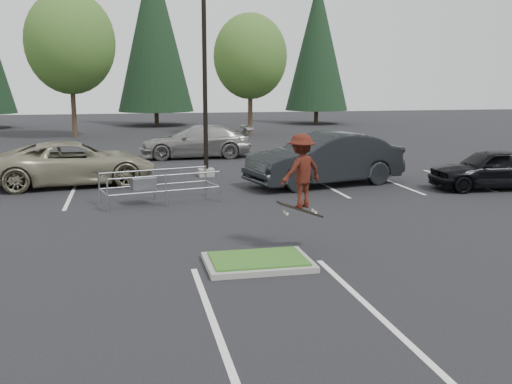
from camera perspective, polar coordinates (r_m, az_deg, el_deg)
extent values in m
plane|color=black|center=(12.64, 0.19, -6.97)|extent=(120.00, 120.00, 0.00)
cube|color=gray|center=(12.63, 0.19, -6.71)|extent=(2.20, 1.60, 0.12)
cube|color=#255A1C|center=(12.60, 0.19, -6.38)|extent=(1.95, 1.35, 0.05)
cube|color=white|center=(21.20, -17.18, -0.24)|extent=(0.12, 5.20, 0.01)
cube|color=white|center=(22.28, 6.53, 0.68)|extent=(0.12, 5.20, 0.01)
cube|color=white|center=(23.28, 12.84, 0.91)|extent=(0.12, 5.20, 0.01)
cube|color=white|center=(24.54, 18.57, 1.11)|extent=(0.12, 5.20, 0.01)
cube|color=white|center=(9.64, -3.91, -12.71)|extent=(0.12, 6.00, 0.01)
cube|color=white|center=(10.35, 11.35, -11.24)|extent=(0.12, 6.00, 0.01)
cube|color=gray|center=(24.25, -4.76, 1.87)|extent=(0.60, 0.60, 0.30)
cylinder|color=black|center=(24.00, -4.94, 13.39)|extent=(0.18, 0.18, 10.00)
cylinder|color=#38281C|center=(42.46, -16.96, 7.35)|extent=(0.32, 0.32, 3.50)
ellipsoid|color=#315F23|center=(42.48, -17.29, 13.43)|extent=(5.89, 5.89, 6.77)
sphere|color=#315F23|center=(42.10, -16.44, 12.50)|extent=(3.68, 3.68, 3.68)
sphere|color=#315F23|center=(42.89, -17.89, 12.63)|extent=(4.05, 4.05, 4.05)
cylinder|color=#38281C|center=(42.51, -0.55, 7.51)|extent=(0.32, 0.32, 3.04)
ellipsoid|color=#315F23|center=(42.48, -0.56, 12.79)|extent=(5.12, 5.12, 5.89)
sphere|color=#315F23|center=(42.29, 0.34, 11.93)|extent=(3.20, 3.20, 3.20)
sphere|color=#315F23|center=(42.76, -1.34, 12.13)|extent=(3.52, 3.52, 3.52)
cylinder|color=#38281C|center=(52.43, -9.44, 6.94)|extent=(0.36, 0.36, 1.20)
cone|color=black|center=(52.49, -9.69, 14.86)|extent=(6.38, 6.38, 13.30)
cylinder|color=#38281C|center=(53.99, 5.74, 7.13)|extent=(0.36, 0.36, 1.20)
cone|color=black|center=(53.98, 5.87, 13.77)|extent=(5.50, 5.50, 11.30)
cylinder|color=gray|center=(18.03, -13.94, -0.29)|extent=(0.05, 0.05, 1.01)
cylinder|color=gray|center=(19.23, -14.70, 0.34)|extent=(0.05, 0.05, 1.01)
cylinder|color=gray|center=(18.46, -8.58, 0.15)|extent=(0.05, 0.05, 1.01)
cylinder|color=gray|center=(19.62, -9.64, 0.74)|extent=(0.05, 0.05, 1.01)
cylinder|color=gray|center=(19.04, -3.50, 0.57)|extent=(0.05, 0.05, 1.01)
cylinder|color=gray|center=(20.17, -4.82, 1.12)|extent=(0.05, 0.05, 1.01)
cylinder|color=gray|center=(18.46, -8.58, 0.09)|extent=(3.44, 0.86, 0.04)
cylinder|color=gray|center=(18.38, -8.62, 1.58)|extent=(3.44, 0.86, 0.04)
cylinder|color=gray|center=(19.63, -9.64, 0.68)|extent=(3.44, 0.86, 0.04)
cylinder|color=gray|center=(19.55, -9.68, 2.08)|extent=(3.44, 0.86, 0.04)
cube|color=gray|center=(18.88, -10.68, 0.72)|extent=(0.84, 0.62, 0.42)
cube|color=black|center=(13.63, 4.22, -1.66)|extent=(1.07, 0.40, 0.42)
cylinder|color=beige|center=(13.45, 2.98, -2.08)|extent=(0.07, 0.04, 0.07)
cylinder|color=beige|center=(13.66, 2.74, -1.88)|extent=(0.07, 0.04, 0.07)
cylinder|color=beige|center=(13.64, 5.70, -1.95)|extent=(0.07, 0.04, 0.07)
cylinder|color=beige|center=(13.85, 5.42, -1.75)|extent=(0.07, 0.04, 0.07)
imported|color=maroon|center=(13.47, 4.27, 2.01)|extent=(1.24, 1.02, 1.68)
imported|color=gray|center=(23.03, -16.89, 2.64)|extent=(6.12, 3.44, 1.62)
imported|color=black|center=(22.16, 6.56, 3.13)|extent=(6.15, 3.33, 1.92)
imported|color=black|center=(22.82, 21.44, 2.08)|extent=(4.37, 2.04, 1.45)
imported|color=gray|center=(30.11, -5.77, 4.81)|extent=(5.57, 2.33, 1.61)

